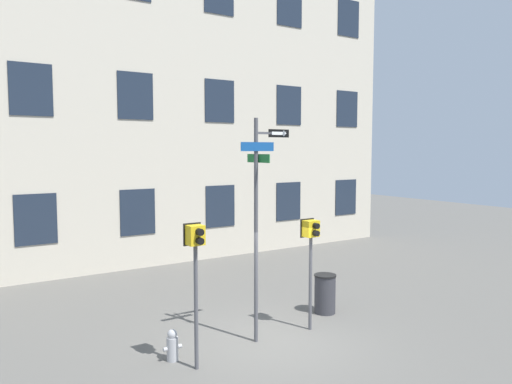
{
  "coord_description": "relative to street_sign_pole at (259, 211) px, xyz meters",
  "views": [
    {
      "loc": [
        -6.38,
        -8.84,
        4.32
      ],
      "look_at": [
        -0.3,
        0.27,
        3.39
      ],
      "focal_mm": 35.0,
      "sensor_mm": 36.0,
      "label": 1
    }
  ],
  "objects": [
    {
      "name": "trash_bin",
      "position": [
        2.56,
        0.64,
        -2.44
      ],
      "size": [
        0.59,
        0.59,
        1.03
      ],
      "color": "#333338",
      "rests_on": "ground_plane"
    },
    {
      "name": "pedestrian_signal_left",
      "position": [
        -1.83,
        -0.53,
        -0.7
      ],
      "size": [
        0.37,
        0.4,
        2.9
      ],
      "color": "#4C4C51",
      "rests_on": "ground_plane"
    },
    {
      "name": "pedestrian_signal_right",
      "position": [
        1.44,
        -0.1,
        -0.84
      ],
      "size": [
        0.41,
        0.4,
        2.68
      ],
      "color": "#4C4C51",
      "rests_on": "ground_plane"
    },
    {
      "name": "fire_hydrant",
      "position": [
        -2.07,
        0.1,
        -2.65
      ],
      "size": [
        0.4,
        0.24,
        0.66
      ],
      "color": "#A5A5A8",
      "rests_on": "ground_plane"
    },
    {
      "name": "ground_plane",
      "position": [
        0.23,
        -0.27,
        -2.96
      ],
      "size": [
        60.0,
        60.0,
        0.0
      ],
      "primitive_type": "plane",
      "color": "#595651"
    },
    {
      "name": "building_facade",
      "position": [
        0.23,
        8.47,
        3.27
      ],
      "size": [
        24.0,
        0.64,
        12.47
      ],
      "color": "beige",
      "rests_on": "ground_plane"
    },
    {
      "name": "street_sign_pole",
      "position": [
        0.0,
        0.0,
        0.0
      ],
      "size": [
        1.31,
        0.86,
        5.02
      ],
      "color": "#4C4C51",
      "rests_on": "ground_plane"
    }
  ]
}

